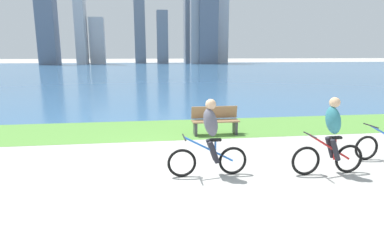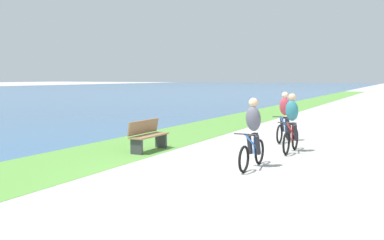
{
  "view_description": "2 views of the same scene",
  "coord_description": "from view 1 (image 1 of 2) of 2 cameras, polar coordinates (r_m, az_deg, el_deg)",
  "views": [
    {
      "loc": [
        -0.14,
        -7.19,
        2.57
      ],
      "look_at": [
        0.94,
        0.44,
        0.96
      ],
      "focal_mm": 30.07,
      "sensor_mm": 36.0,
      "label": 1
    },
    {
      "loc": [
        -8.49,
        -4.11,
        2.14
      ],
      "look_at": [
        0.94,
        0.69,
        1.09
      ],
      "focal_mm": 40.54,
      "sensor_mm": 36.0,
      "label": 2
    }
  ],
  "objects": [
    {
      "name": "ground_plane",
      "position": [
        7.64,
        -6.6,
        -7.97
      ],
      "size": [
        300.0,
        300.0,
        0.0
      ],
      "primitive_type": "plane",
      "color": "#B2AFA8"
    },
    {
      "name": "bay_water_surface",
      "position": [
        51.48,
        -7.99,
        8.8
      ],
      "size": [
        300.0,
        78.25,
        0.0
      ],
      "primitive_type": "cube",
      "color": "#386693",
      "rests_on": "ground"
    },
    {
      "name": "city_skyline_far_shore",
      "position": [
        82.82,
        -5.45,
        17.24
      ],
      "size": [
        44.27,
        12.84,
        26.47
      ],
      "color": "slate",
      "rests_on": "ground"
    },
    {
      "name": "bench_near_path",
      "position": [
        10.33,
        4.11,
        -0.1
      ],
      "size": [
        1.5,
        0.47,
        0.9
      ],
      "color": "olive",
      "rests_on": "ground"
    },
    {
      "name": "cyclist_lead",
      "position": [
        6.74,
        3.15,
        -3.21
      ],
      "size": [
        1.71,
        0.52,
        1.66
      ],
      "color": "black",
      "rests_on": "ground"
    },
    {
      "name": "cyclist_trailing",
      "position": [
        7.44,
        23.44,
        -2.71
      ],
      "size": [
        1.63,
        0.52,
        1.68
      ],
      "color": "black",
      "rests_on": "ground"
    },
    {
      "name": "grass_strip_bayside",
      "position": [
        11.09,
        -7.12,
        -1.7
      ],
      "size": [
        120.0,
        3.0,
        0.01
      ],
      "primitive_type": "cube",
      "color": "#59933D",
      "rests_on": "ground"
    }
  ]
}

